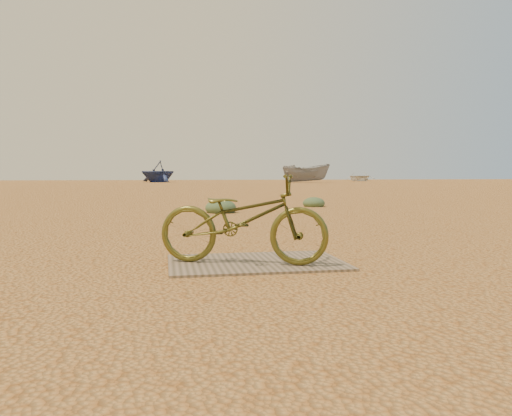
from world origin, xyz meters
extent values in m
plane|color=tan|center=(0.00, 0.00, 0.00)|extent=(120.00, 120.00, 0.00)
cube|color=#87715D|center=(-0.24, 0.60, 0.01)|extent=(1.63, 1.07, 0.02)
imported|color=#54521D|center=(-0.37, 0.51, 0.43)|extent=(1.65, 1.05, 0.82)
imported|color=navy|center=(-1.64, 44.22, 1.03)|extent=(5.16, 5.12, 2.06)
imported|color=gray|center=(11.88, 40.68, 0.86)|extent=(4.58, 2.12, 1.72)
imported|color=silver|center=(19.79, 47.38, 0.46)|extent=(5.00, 5.45, 0.92)
ellipsoid|color=#527148|center=(0.12, 6.73, 0.00)|extent=(0.67, 0.67, 0.37)
ellipsoid|color=#527148|center=(2.68, 8.27, 0.00)|extent=(0.56, 0.56, 0.31)
camera|label=1|loc=(-1.08, -3.98, 0.85)|focal=35.00mm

